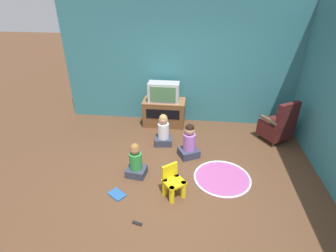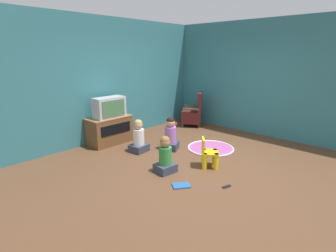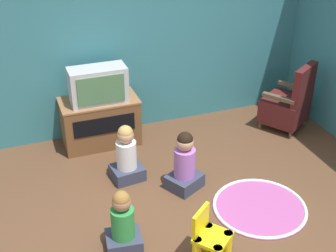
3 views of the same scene
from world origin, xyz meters
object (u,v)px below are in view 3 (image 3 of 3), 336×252
Objects in this scene: black_armchair at (288,104)px; yellow_kid_chair at (210,241)px; child_watching_center at (127,156)px; child_watching_right at (185,164)px; child_watching_left at (123,224)px; tv_cabinet at (100,121)px; television at (98,85)px.

black_armchair reaches higher than yellow_kid_chair.
child_watching_center is 0.97× the size of child_watching_right.
child_watching_left is at bearing -4.15° from black_armchair.
child_watching_center is (0.35, 1.10, 0.02)m from child_watching_left.
black_armchair is (2.53, -0.49, 0.04)m from tv_cabinet.
tv_cabinet is 1.47m from child_watching_right.
child_watching_center reaches higher than child_watching_left.
black_armchair reaches higher than tv_cabinet.
yellow_kid_chair is 0.83m from child_watching_left.
child_watching_right is (0.56, -0.40, 0.01)m from child_watching_center.
television is 1.52m from child_watching_right.
television is at bearing -42.76° from black_armchair.
tv_cabinet is at bearing 90.00° from television.
television is 2.06m from child_watching_left.
yellow_kid_chair is at bearing -83.23° from child_watching_center.
child_watching_right is (0.20, 1.14, 0.09)m from yellow_kid_chair.
child_watching_center reaches higher than yellow_kid_chair.
tv_cabinet is 1.40× the size of television.
television is at bearing 89.98° from child_watching_left.
tv_cabinet is at bearing -43.91° from black_armchair.
child_watching_left is (-0.71, 0.43, 0.06)m from yellow_kid_chair.
television is at bearing 61.95° from yellow_kid_chair.
black_armchair is 1.78× the size of yellow_kid_chair.
tv_cabinet is at bearing 61.72° from yellow_kid_chair.
yellow_kid_chair is (0.46, -2.45, -0.10)m from tv_cabinet.
television is at bearing -90.00° from tv_cabinet.
television reaches higher than child_watching_left.
television is 1.01× the size of child_watching_center.
television is 1.03m from child_watching_center.
television reaches higher than tv_cabinet.
yellow_kid_chair is 0.82× the size of child_watching_left.
child_watching_right is at bearing -41.80° from child_watching_center.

